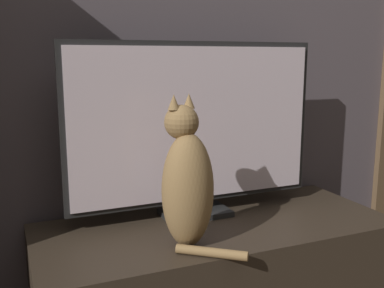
# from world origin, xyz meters

# --- Properties ---
(tv_stand) EXTENTS (1.24, 0.52, 0.49)m
(tv_stand) POSITION_xyz_m (0.00, 0.92, 0.24)
(tv_stand) COLOR #33281E
(tv_stand) RESTS_ON ground_plane
(tv) EXTENTS (0.93, 0.15, 0.63)m
(tv) POSITION_xyz_m (-0.03, 1.03, 0.82)
(tv) COLOR black
(tv) RESTS_ON tv_stand
(cat) EXTENTS (0.23, 0.27, 0.47)m
(cat) POSITION_xyz_m (-0.16, 0.79, 0.69)
(cat) COLOR #997547
(cat) RESTS_ON tv_stand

